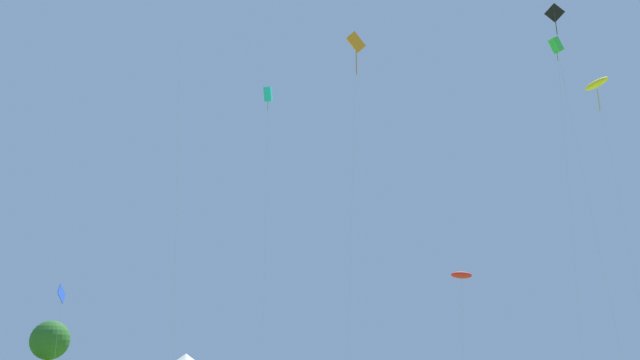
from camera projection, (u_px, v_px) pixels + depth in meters
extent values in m
cylinder|color=#B2B2B7|center=(178.00, 140.00, 44.44)|extent=(2.11, 1.78, 34.10)
cube|color=green|center=(556.00, 45.00, 56.48)|extent=(1.40, 1.14, 1.50)
cylinder|color=#207C31|center=(557.00, 55.00, 56.20)|extent=(0.04, 0.04, 1.20)
cylinder|color=#B2B2B7|center=(589.00, 199.00, 51.35)|extent=(1.58, 2.02, 29.43)
cube|color=orange|center=(356.00, 42.00, 63.42)|extent=(2.09, 1.80, 2.65)
cylinder|color=#A75C11|center=(356.00, 61.00, 62.82)|extent=(0.08, 0.08, 2.95)
cylinder|color=#B2B2B7|center=(352.00, 197.00, 57.68)|extent=(1.31, 2.33, 33.12)
cube|color=black|center=(555.00, 13.00, 64.67)|extent=(2.03, 0.55, 2.02)
cylinder|color=black|center=(556.00, 26.00, 64.25)|extent=(0.06, 0.06, 1.99)
cylinder|color=#B2B2B7|center=(568.00, 179.00, 58.49)|extent=(2.10, 2.23, 36.65)
cube|color=#1EB7CC|center=(268.00, 94.00, 58.74)|extent=(0.83, 1.18, 1.49)
cylinder|color=teal|center=(268.00, 104.00, 58.46)|extent=(0.04, 0.04, 1.27)
cylinder|color=#B2B2B7|center=(265.00, 229.00, 54.50)|extent=(0.28, 1.21, 26.09)
cube|color=blue|center=(61.00, 294.00, 64.83)|extent=(0.50, 2.11, 2.07)
cylinder|color=#B2B2B7|center=(57.00, 337.00, 63.22)|extent=(0.47, 0.81, 8.72)
ellipsoid|color=red|center=(462.00, 275.00, 55.58)|extent=(2.40, 1.81, 0.81)
cylinder|color=#B2B2B7|center=(463.00, 328.00, 53.46)|extent=(0.74, 1.75, 9.31)
ellipsoid|color=yellow|center=(596.00, 84.00, 63.47)|extent=(2.36, 3.31, 1.12)
cylinder|color=#A79518|center=(599.00, 100.00, 62.96)|extent=(0.07, 0.07, 2.40)
cylinder|color=#B2B2B7|center=(624.00, 222.00, 58.86)|extent=(1.19, 1.04, 29.07)
cone|color=white|center=(186.00, 360.00, 77.14)|extent=(4.47, 4.47, 1.57)
sphere|color=#286023|center=(50.00, 340.00, 66.73)|extent=(4.12, 4.12, 4.12)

